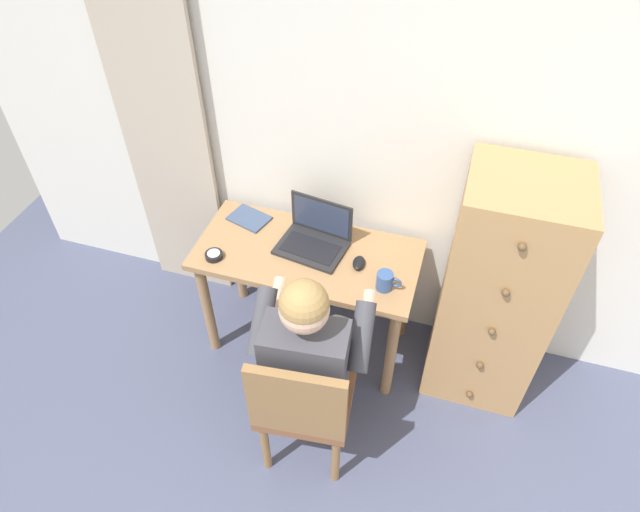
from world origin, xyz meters
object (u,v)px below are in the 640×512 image
notebook_pad (249,218)px  chair (303,403)px  person_seated (311,346)px  laptop (315,237)px  computer_mouse (359,263)px  desk_clock (214,255)px  desk (307,269)px  coffee_mug (386,281)px  dresser (496,293)px

notebook_pad → chair: bearing=-39.0°
person_seated → laptop: bearing=105.9°
computer_mouse → desk_clock: (-0.71, -0.16, -0.00)m
chair → laptop: laptop is taller
desk → desk_clock: bearing=-158.8°
notebook_pad → computer_mouse: bearing=2.4°
chair → computer_mouse: bearing=84.1°
computer_mouse → notebook_pad: (-0.66, 0.17, -0.01)m
coffee_mug → desk_clock: bearing=-176.7°
desk_clock → coffee_mug: size_ratio=0.75×
notebook_pad → laptop: bearing=4.7°
dresser → coffee_mug: (-0.52, -0.17, 0.10)m
dresser → laptop: dresser is taller
laptop → desk: bearing=-104.9°
person_seated → notebook_pad: bearing=130.2°
notebook_pad → coffee_mug: size_ratio=1.75×
desk → notebook_pad: notebook_pad is taller
desk_clock → notebook_pad: bearing=80.0°
person_seated → coffee_mug: 0.48m
desk → computer_mouse: size_ratio=11.47×
desk_clock → notebook_pad: (0.06, 0.33, -0.01)m
desk → coffee_mug: size_ratio=9.55×
notebook_pad → desk: bearing=-5.7°
desk → person_seated: bearing=-70.1°
person_seated → laptop: size_ratio=3.21×
dresser → laptop: (-0.93, 0.02, 0.10)m
chair → notebook_pad: size_ratio=4.20×
desk_clock → coffee_mug: coffee_mug is taller
laptop → person_seated: bearing=-74.1°
chair → computer_mouse: size_ratio=8.82×
desk → laptop: laptop is taller
computer_mouse → notebook_pad: 0.68m
laptop → chair: bearing=-76.5°
notebook_pad → dresser: bearing=12.1°
desk → chair: 0.73m
dresser → computer_mouse: 0.69m
desk → laptop: size_ratio=3.07×
desk_clock → coffee_mug: (0.87, 0.05, 0.03)m
laptop → computer_mouse: bearing=-17.7°
person_seated → computer_mouse: size_ratio=12.00×
chair → laptop: bearing=103.5°
chair → desk_clock: 0.87m
laptop → notebook_pad: laptop is taller
desk_clock → laptop: bearing=27.8°
desk → dresser: size_ratio=0.85×
desk → dresser: bearing=3.1°
computer_mouse → laptop: bearing=157.5°
chair → computer_mouse: chair is taller
computer_mouse → desk: bearing=173.2°
chair → person_seated: size_ratio=0.74×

